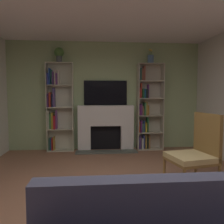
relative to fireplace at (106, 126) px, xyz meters
name	(u,v)px	position (x,y,z in m)	size (l,w,h in m)	color
ground_plane	(121,212)	(0.00, -3.12, -0.61)	(7.80, 7.80, 0.00)	#906349
wall_back_accent	(105,96)	(0.00, 0.16, 0.76)	(4.99, 0.06, 2.73)	#9EB882
fireplace	(106,126)	(0.00, 0.00, 0.00)	(1.50, 0.56, 1.14)	silver
tv	(105,93)	(0.00, 0.10, 0.84)	(1.09, 0.06, 0.62)	black
bookshelf_left	(57,106)	(-1.21, 0.04, 0.52)	(0.65, 0.27, 2.19)	beige
bookshelf_right	(147,110)	(1.06, 0.02, 0.40)	(0.65, 0.31, 2.19)	beige
potted_plant	(59,54)	(-1.13, -0.02, 1.79)	(0.23, 0.23, 0.36)	#4D5759
vase_with_flowers	(151,59)	(1.13, -0.02, 1.70)	(0.15, 0.15, 0.36)	#51779F
armchair	(196,151)	(1.28, -2.36, -0.08)	(0.75, 0.72, 1.12)	brown
coffee_table	(159,208)	(0.28, -3.72, -0.25)	(0.84, 0.53, 0.41)	brown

